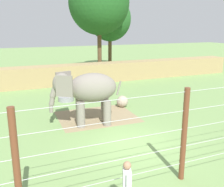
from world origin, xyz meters
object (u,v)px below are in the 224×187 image
at_px(elephant, 87,90).
at_px(zookeeper, 127,186).
at_px(water_tub, 66,98).
at_px(enrichment_ball, 122,101).

relative_size(elephant, zookeeper, 2.27).
relative_size(zookeeper, water_tub, 1.52).
xyz_separation_m(enrichment_ball, zookeeper, (-4.21, -9.27, 0.55)).
xyz_separation_m(elephant, zookeeper, (-1.18, -7.17, -0.96)).
bearing_deg(water_tub, enrichment_ball, -42.60).
xyz_separation_m(enrichment_ball, water_tub, (-3.08, 2.83, -0.19)).
bearing_deg(zookeeper, elephant, 80.66).
distance_m(enrichment_ball, water_tub, 4.19).
bearing_deg(enrichment_ball, water_tub, 137.40).
xyz_separation_m(elephant, enrichment_ball, (3.03, 2.10, -1.51)).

